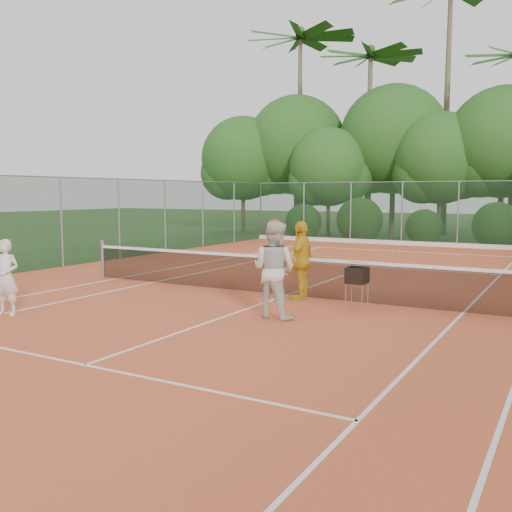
{
  "coord_description": "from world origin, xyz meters",
  "views": [
    {
      "loc": [
        6.09,
        -12.14,
        2.49
      ],
      "look_at": [
        -0.11,
        -1.2,
        1.1
      ],
      "focal_mm": 40.0,
      "sensor_mm": 36.0,
      "label": 1
    }
  ],
  "objects_px": {
    "player_center_grp": "(274,269)",
    "player_white": "(6,277)",
    "player_yellow": "(302,260)",
    "ball_hopper": "(357,276)"
  },
  "relations": [
    {
      "from": "player_white",
      "to": "ball_hopper",
      "type": "bearing_deg",
      "value": 14.54
    },
    {
      "from": "player_center_grp",
      "to": "ball_hopper",
      "type": "relative_size",
      "value": 2.13
    },
    {
      "from": "player_white",
      "to": "ball_hopper",
      "type": "xyz_separation_m",
      "value": [
        6.05,
        3.93,
        -0.04
      ]
    },
    {
      "from": "player_yellow",
      "to": "player_white",
      "type": "bearing_deg",
      "value": -49.09
    },
    {
      "from": "player_center_grp",
      "to": "player_white",
      "type": "bearing_deg",
      "value": -153.18
    },
    {
      "from": "player_white",
      "to": "player_yellow",
      "type": "distance_m",
      "value": 6.37
    },
    {
      "from": "player_white",
      "to": "player_center_grp",
      "type": "xyz_separation_m",
      "value": [
        4.85,
        2.45,
        0.2
      ]
    },
    {
      "from": "ball_hopper",
      "to": "player_yellow",
      "type": "bearing_deg",
      "value": 164.75
    },
    {
      "from": "player_center_grp",
      "to": "player_yellow",
      "type": "xyz_separation_m",
      "value": [
        -0.37,
        2.07,
        -0.06
      ]
    },
    {
      "from": "player_white",
      "to": "player_center_grp",
      "type": "relative_size",
      "value": 0.79
    }
  ]
}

